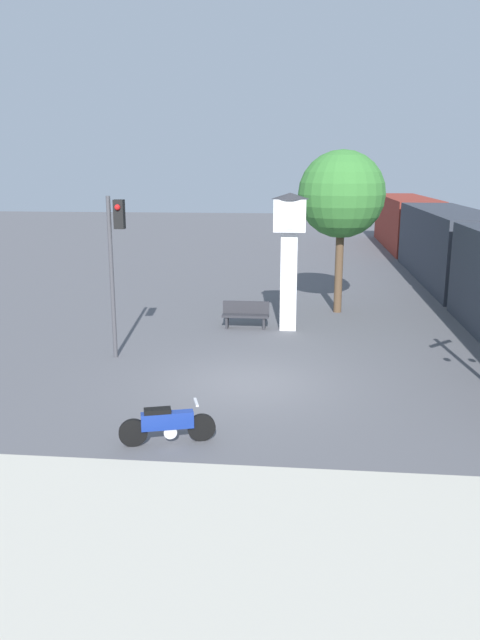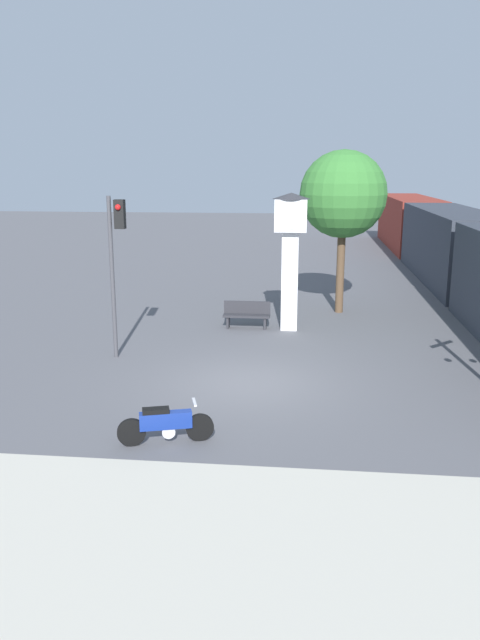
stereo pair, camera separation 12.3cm
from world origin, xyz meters
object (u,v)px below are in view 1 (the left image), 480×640
Objects in this scene: traffic_light at (115,249)px; street_tree at (342,195)px; clock_tower at (289,240)px; bench at (246,314)px; freight_train at (448,245)px; motorcycle at (167,424)px.

street_tree reaches higher than traffic_light.
clock_tower is 0.76× the size of street_tree.
street_tree is 5.82m from bench.
freight_train is at bearing 49.04° from traffic_light.
traffic_light reaches higher than freight_train.
motorcycle is 6.76m from traffic_light.
traffic_light is (-2.62, 5.59, 2.76)m from motorcycle.
clock_tower reaches higher than motorcycle.
freight_train is at bearing 53.27° from street_tree.
clock_tower is 0.12× the size of freight_train.
freight_train reaches higher than motorcycle.
bench is (-3.27, -2.79, -3.92)m from street_tree.
motorcycle is at bearing -108.19° from street_tree.
freight_train is 9.82m from street_tree.
clock_tower is at bearing -123.20° from street_tree.
clock_tower is at bearing 38.20° from traffic_light.
bench is at bearing 48.43° from traffic_light.
traffic_light is 9.38m from street_tree.
motorcycle is 0.05× the size of freight_train.
freight_train reaches higher than bench.
bench is at bearing -179.69° from clock_tower.
freight_train is 8.33× the size of traffic_light.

